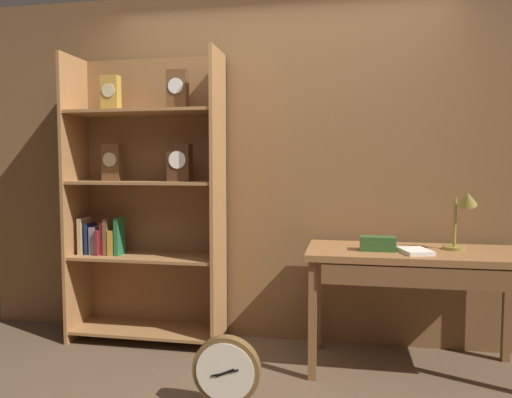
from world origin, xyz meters
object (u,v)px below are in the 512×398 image
bookshelf (145,201)px  toolbox_small (378,244)px  workbench (416,265)px  open_repair_manual (415,251)px  desk_lamp (463,213)px  round_clock_large (226,373)px

bookshelf → toolbox_small: 1.71m
workbench → open_repair_manual: 0.14m
toolbox_small → open_repair_manual: size_ratio=0.99×
desk_lamp → open_repair_manual: (-0.30, -0.15, -0.23)m
toolbox_small → round_clock_large: size_ratio=0.53×
desk_lamp → workbench: bearing=-167.9°
toolbox_small → bookshelf: bearing=170.8°
workbench → round_clock_large: (-1.06, -0.70, -0.48)m
open_repair_manual → toolbox_small: bearing=152.2°
workbench → desk_lamp: 0.44m
round_clock_large → bookshelf: bearing=132.5°
toolbox_small → open_repair_manual: bearing=-11.8°
open_repair_manual → bookshelf: bearing=154.5°
workbench → round_clock_large: workbench is taller
toolbox_small → round_clock_large: bearing=-141.1°
bookshelf → round_clock_large: size_ratio=5.20×
round_clock_large → workbench: bearing=33.4°
desk_lamp → round_clock_large: bearing=-150.5°
desk_lamp → open_repair_manual: 0.41m
round_clock_large → open_repair_manual: bearing=30.5°
bookshelf → round_clock_large: bearing=-47.5°
bookshelf → open_repair_manual: bearing=-9.5°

